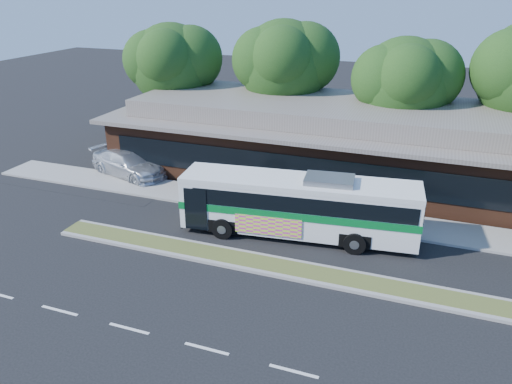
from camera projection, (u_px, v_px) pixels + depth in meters
ground at (329, 286)px, 19.88m from camera, size 120.00×120.00×0.00m
median_strip at (332, 277)px, 20.37m from camera, size 26.00×1.10×0.15m
sidewalk at (356, 219)px, 25.39m from camera, size 44.00×2.60×0.12m
parking_lot at (103, 158)px, 34.23m from camera, size 14.00×12.00×0.01m
plaza_building at (378, 143)px, 30.27m from camera, size 33.20×11.20×4.45m
tree_bg_a at (178, 63)px, 35.29m from camera, size 6.47×5.80×8.63m
tree_bg_b at (290, 63)px, 33.50m from camera, size 6.69×6.00×9.00m
tree_bg_c at (411, 81)px, 30.32m from camera, size 6.24×5.60×8.26m
transit_bus at (300, 202)px, 23.23m from camera, size 11.22×3.63×3.10m
sedan at (129, 164)px, 30.88m from camera, size 5.83×3.72×1.57m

